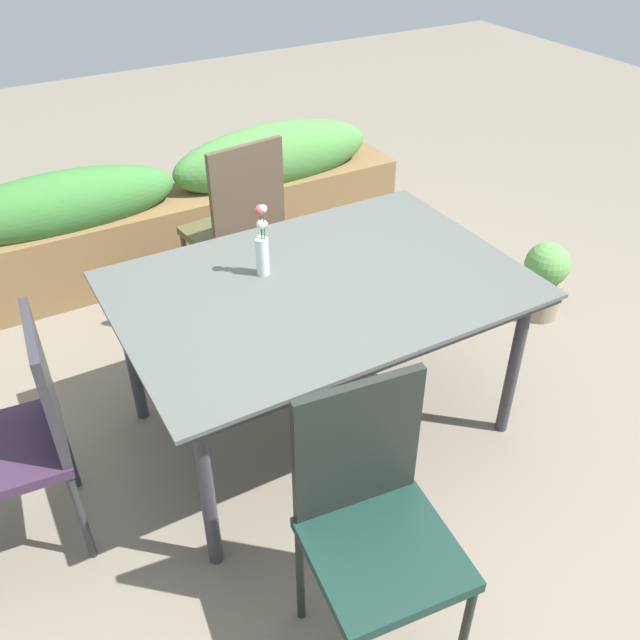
{
  "coord_description": "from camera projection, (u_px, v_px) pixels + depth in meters",
  "views": [
    {
      "loc": [
        -1.14,
        -1.92,
        2.17
      ],
      "look_at": [
        -0.04,
        0.03,
        0.57
      ],
      "focal_mm": 38.12,
      "sensor_mm": 36.0,
      "label": 1
    }
  ],
  "objects": [
    {
      "name": "ground_plane",
      "position": [
        331.0,
        422.0,
        3.08
      ],
      "size": [
        12.0,
        12.0,
        0.0
      ],
      "primitive_type": "plane",
      "color": "#756B5B"
    },
    {
      "name": "dining_table",
      "position": [
        320.0,
        295.0,
        2.68
      ],
      "size": [
        1.57,
        1.07,
        0.75
      ],
      "color": "#4C514C",
      "rests_on": "ground"
    },
    {
      "name": "chair_far_side",
      "position": [
        238.0,
        224.0,
        3.41
      ],
      "size": [
        0.47,
        0.47,
        1.02
      ],
      "rotation": [
        0.0,
        0.0,
        0.13
      ],
      "color": "#4D492B",
      "rests_on": "ground"
    },
    {
      "name": "chair_near_left",
      "position": [
        373.0,
        516.0,
        1.97
      ],
      "size": [
        0.46,
        0.46,
        0.98
      ],
      "rotation": [
        0.0,
        0.0,
        3.03
      ],
      "color": "#153028",
      "rests_on": "ground"
    },
    {
      "name": "chair_end_left",
      "position": [
        22.0,
        430.0,
        2.31
      ],
      "size": [
        0.44,
        0.44,
        0.92
      ],
      "rotation": [
        0.0,
        0.0,
        1.49
      ],
      "color": "#38243B",
      "rests_on": "ground"
    },
    {
      "name": "flower_vase",
      "position": [
        262.0,
        245.0,
        2.63
      ],
      "size": [
        0.05,
        0.05,
        0.3
      ],
      "color": "silver",
      "rests_on": "dining_table"
    },
    {
      "name": "planter_box",
      "position": [
        179.0,
        209.0,
        4.04
      ],
      "size": [
        2.87,
        0.4,
        0.76
      ],
      "color": "brown",
      "rests_on": "ground"
    },
    {
      "name": "potted_plant",
      "position": [
        544.0,
        279.0,
        3.65
      ],
      "size": [
        0.24,
        0.24,
        0.43
      ],
      "color": "gray",
      "rests_on": "ground"
    }
  ]
}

